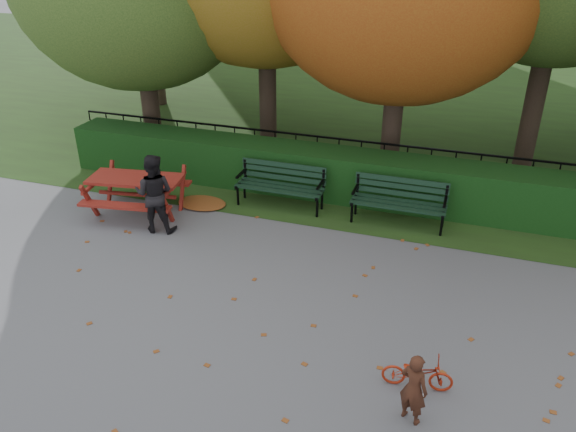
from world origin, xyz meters
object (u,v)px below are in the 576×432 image
(picnic_table, at_px, (136,185))
(bicycle, at_px, (418,373))
(child, at_px, (414,388))
(adult, at_px, (154,193))
(bench_left, at_px, (281,182))
(bench_right, at_px, (399,198))

(picnic_table, bearing_deg, bicycle, -36.94)
(child, distance_m, adult, 6.07)
(child, height_order, bicycle, child)
(child, bearing_deg, bench_left, -31.53)
(adult, height_order, bicycle, adult)
(adult, xyz_separation_m, bicycle, (5.18, -2.61, -0.53))
(child, relative_size, bicycle, 1.09)
(bench_right, bearing_deg, bicycle, -78.28)
(bench_left, relative_size, adult, 1.19)
(bench_left, distance_m, bench_right, 2.40)
(child, bearing_deg, picnic_table, -7.29)
(bench_right, xyz_separation_m, bicycle, (0.90, -4.35, -0.29))
(bench_left, bearing_deg, bench_right, 0.00)
(bench_left, height_order, bicycle, bench_left)
(child, bearing_deg, bench_right, -55.12)
(bench_right, height_order, adult, adult)
(bench_right, distance_m, bicycle, 4.45)
(child, bearing_deg, bicycle, -65.90)
(bench_right, height_order, child, child)
(bench_left, distance_m, adult, 2.57)
(bench_left, height_order, adult, adult)
(picnic_table, bearing_deg, child, -40.91)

